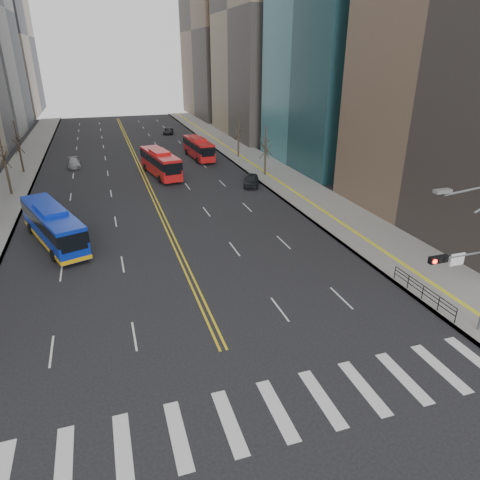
{
  "coord_description": "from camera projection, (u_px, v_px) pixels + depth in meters",
  "views": [
    {
      "loc": [
        -5.23,
        -14.01,
        15.44
      ],
      "look_at": [
        3.05,
        11.4,
        3.8
      ],
      "focal_mm": 32.0,
      "sensor_mm": 36.0,
      "label": 1
    }
  ],
  "objects": [
    {
      "name": "ground",
      "position": [
        254.0,
        416.0,
        19.87
      ],
      "size": [
        220.0,
        220.0,
        0.0
      ],
      "primitive_type": "plane",
      "color": "black"
    },
    {
      "name": "car_dark_far",
      "position": [
        168.0,
        131.0,
        89.95
      ],
      "size": [
        2.82,
        4.61,
        1.19
      ],
      "primitive_type": "imported",
      "rotation": [
        0.0,
        0.0,
        -0.21
      ],
      "color": "black",
      "rests_on": "ground"
    },
    {
      "name": "car_white",
      "position": [
        46.0,
        223.0,
        40.51
      ],
      "size": [
        1.5,
        4.26,
        1.4
      ],
      "primitive_type": "imported",
      "rotation": [
        0.0,
        0.0,
        0.01
      ],
      "color": "white",
      "rests_on": "ground"
    },
    {
      "name": "street_trees",
      "position": [
        83.0,
        161.0,
        46.0
      ],
      "size": [
        35.2,
        47.2,
        7.6
      ],
      "color": "#33291F",
      "rests_on": "ground"
    },
    {
      "name": "signal_mast",
      "position": [
        477.0,
        263.0,
        23.58
      ],
      "size": [
        5.37,
        0.37,
        9.39
      ],
      "color": "gray",
      "rests_on": "ground"
    },
    {
      "name": "sidewalk_left",
      "position": [
        12.0,
        186.0,
        54.37
      ],
      "size": [
        5.0,
        130.0,
        0.15
      ],
      "primitive_type": "cube",
      "color": "gray",
      "rests_on": "ground"
    },
    {
      "name": "red_bus_near",
      "position": [
        160.0,
        162.0,
        58.44
      ],
      "size": [
        4.23,
        11.28,
        3.5
      ],
      "color": "red",
      "rests_on": "ground"
    },
    {
      "name": "car_silver",
      "position": [
        74.0,
        163.0,
        63.42
      ],
      "size": [
        2.01,
        4.34,
        1.23
      ],
      "primitive_type": "imported",
      "rotation": [
        0.0,
        0.0,
        0.07
      ],
      "color": "gray",
      "rests_on": "ground"
    },
    {
      "name": "car_dark_mid",
      "position": [
        251.0,
        180.0,
        54.3
      ],
      "size": [
        3.29,
        4.72,
        1.49
      ],
      "primitive_type": "imported",
      "rotation": [
        0.0,
        0.0,
        -0.39
      ],
      "color": "black",
      "rests_on": "ground"
    },
    {
      "name": "centerline",
      "position": [
        137.0,
        160.0,
        67.81
      ],
      "size": [
        0.55,
        100.0,
        0.01
      ],
      "color": "gold",
      "rests_on": "ground"
    },
    {
      "name": "pedestrian_railing",
      "position": [
        423.0,
        290.0,
        28.83
      ],
      "size": [
        0.06,
        6.06,
        1.02
      ],
      "color": "black",
      "rests_on": "sidewalk_right"
    },
    {
      "name": "sidewalk_right",
      "position": [
        262.0,
        166.0,
        64.03
      ],
      "size": [
        7.0,
        130.0,
        0.15
      ],
      "primitive_type": "cube",
      "color": "gray",
      "rests_on": "ground"
    },
    {
      "name": "blue_bus",
      "position": [
        53.0,
        225.0,
        37.34
      ],
      "size": [
        6.17,
        11.74,
        3.38
      ],
      "color": "#0A25A4",
      "rests_on": "ground"
    },
    {
      "name": "crosswalk",
      "position": [
        254.0,
        416.0,
        19.86
      ],
      "size": [
        26.7,
        4.0,
        0.01
      ],
      "color": "silver",
      "rests_on": "ground"
    },
    {
      "name": "red_bus_far",
      "position": [
        198.0,
        147.0,
        68.25
      ],
      "size": [
        3.05,
        10.38,
        3.28
      ],
      "color": "red",
      "rests_on": "ground"
    }
  ]
}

